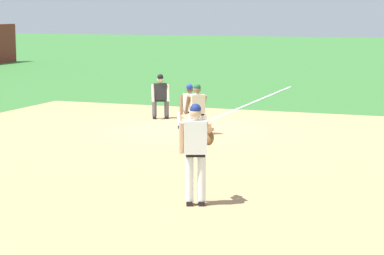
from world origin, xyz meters
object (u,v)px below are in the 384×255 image
object	(u,v)px
baseball	(186,165)
umpire	(160,95)
first_base_bag	(187,129)
pitcher	(196,148)
first_baseman	(190,104)
baserunner	(197,107)

from	to	relation	value
baseball	umpire	bearing A→B (deg)	27.06
first_base_bag	pitcher	size ratio (longest dim) A/B	0.20
umpire	first_baseman	bearing A→B (deg)	-134.54
baseball	baserunner	distance (m)	4.48
first_baseman	baserunner	world-z (taller)	baserunner
baseball	pitcher	distance (m)	3.49
baseball	pitcher	bearing A→B (deg)	-155.99
first_base_bag	umpire	world-z (taller)	umpire
first_baseman	baserunner	size ratio (longest dim) A/B	0.92
pitcher	baserunner	world-z (taller)	pitcher
first_base_bag	baseball	xyz separation A→B (m)	(-4.94, -1.85, -0.01)
baseball	umpire	xyz separation A→B (m)	(6.85, 3.50, 0.76)
pitcher	umpire	distance (m)	11.03
first_baseman	umpire	world-z (taller)	umpire
first_baseman	umpire	size ratio (longest dim) A/B	0.92
baseball	baserunner	world-z (taller)	baserunner
first_base_bag	first_baseman	distance (m)	0.75
first_base_bag	baseball	size ratio (longest dim) A/B	5.14
pitcher	umpire	world-z (taller)	pitcher
first_base_bag	baseball	distance (m)	5.28
first_base_bag	pitcher	bearing A→B (deg)	-158.12
umpire	first_base_bag	bearing A→B (deg)	-139.16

